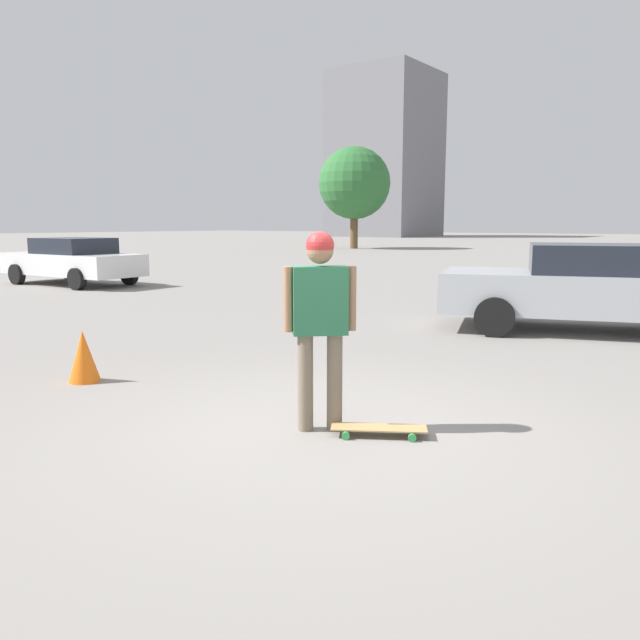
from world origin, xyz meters
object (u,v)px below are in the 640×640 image
(car_parked_far, at_px, (73,260))
(traffic_cone, at_px, (84,356))
(person, at_px, (320,311))
(car_parked_near, at_px, (592,287))
(skateboard, at_px, (379,429))

(car_parked_far, bearing_deg, traffic_cone, 145.36)
(person, relative_size, car_parked_far, 0.37)
(car_parked_near, relative_size, traffic_cone, 8.68)
(person, xyz_separation_m, car_parked_near, (-0.66, -6.68, -0.29))
(skateboard, xyz_separation_m, traffic_cone, (3.67, 0.41, 0.23))
(person, height_order, traffic_cone, person)
(car_parked_near, height_order, traffic_cone, car_parked_near)
(skateboard, bearing_deg, car_parked_near, -122.60)
(car_parked_far, bearing_deg, car_parked_near, 178.96)
(person, height_order, car_parked_far, person)
(car_parked_near, bearing_deg, car_parked_far, -17.58)
(person, distance_m, car_parked_near, 6.72)
(person, relative_size, skateboard, 2.16)
(skateboard, distance_m, traffic_cone, 3.70)
(skateboard, bearing_deg, traffic_cone, -24.99)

